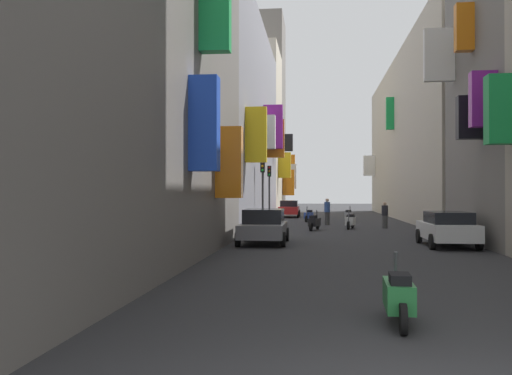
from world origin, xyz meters
TOP-DOWN VIEW (x-y plane):
  - ground_plane at (0.00, 30.00)m, footprint 140.00×140.00m
  - building_left_mid_a at (-7.99, 32.53)m, footprint 7.39×24.13m
  - building_left_mid_b at (-7.99, 48.89)m, footprint 7.34×8.61m
  - building_left_mid_c at (-7.98, 56.60)m, footprint 7.36×6.80m
  - building_right_mid_c at (8.00, 41.94)m, footprint 7.26×36.13m
  - parked_car_grey at (-3.58, 17.84)m, footprint 1.98×3.96m
  - parked_car_white at (3.78, 17.36)m, footprint 1.88×4.13m
  - parked_car_red at (-3.75, 42.95)m, footprint 1.83×4.21m
  - scooter_blue at (-1.95, 35.40)m, footprint 0.69×1.89m
  - scooter_silver at (0.98, 35.94)m, footprint 0.68×1.77m
  - scooter_green at (-0.04, 3.97)m, footprint 0.50×2.00m
  - scooter_black at (-1.50, 26.23)m, footprint 0.72×1.93m
  - scooter_white at (0.61, 27.70)m, footprint 0.69×1.76m
  - pedestrian_crossing at (-0.68, 31.47)m, footprint 0.53×0.53m
  - pedestrian_near_left at (2.68, 28.49)m, footprint 0.53×0.53m
  - traffic_light_near_corner at (-4.63, 32.97)m, footprint 0.26×0.34m
  - traffic_light_far_corner at (-4.55, 27.41)m, footprint 0.26×0.34m

SIDE VIEW (x-z plane):
  - ground_plane at x=0.00m, z-range 0.00..0.00m
  - scooter_white at x=0.61m, z-range -0.10..1.03m
  - scooter_silver at x=0.98m, z-range -0.10..1.03m
  - scooter_blue at x=-1.95m, z-range -0.10..1.03m
  - scooter_black at x=-1.50m, z-range -0.10..1.03m
  - scooter_green at x=-0.04m, z-range -0.10..1.03m
  - parked_car_white at x=3.78m, z-range 0.05..1.43m
  - parked_car_red at x=-3.75m, z-range 0.04..1.47m
  - parked_car_grey at x=-3.58m, z-range 0.03..1.48m
  - pedestrian_near_left at x=2.68m, z-range -0.01..1.57m
  - pedestrian_crossing at x=-0.68m, z-range 0.00..1.74m
  - traffic_light_near_corner at x=-4.63m, z-range 0.74..4.72m
  - traffic_light_far_corner at x=-4.55m, z-range 0.75..4.83m
  - building_right_mid_c at x=8.00m, z-range 0.00..13.15m
  - building_left_mid_a at x=-7.99m, z-range 0.00..13.75m
  - building_left_mid_b at x=-7.99m, z-range -0.01..16.12m
  - building_left_mid_c at x=-7.98m, z-range -0.04..21.58m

